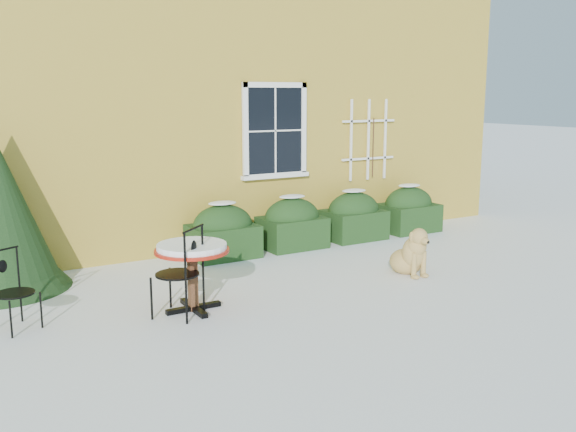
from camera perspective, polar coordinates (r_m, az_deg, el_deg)
ground at (r=8.46m, az=3.48°, el=-7.10°), size 80.00×80.00×0.00m
house at (r=14.39m, az=-12.60°, el=13.03°), size 12.40×8.40×6.40m
hedge_row at (r=11.30m, az=3.19°, el=-0.40°), size 4.95×0.80×0.91m
bistro_table at (r=7.80m, az=-8.53°, el=-3.45°), size 0.90×0.90×0.83m
patio_chair_near at (r=7.66m, az=-9.51°, el=-4.91°), size 0.68×0.68×1.09m
patio_chair_far at (r=7.80m, az=-23.31°, el=-6.08°), size 0.53×0.53×0.90m
dog at (r=9.49m, az=10.90°, el=-3.42°), size 0.51×0.82×0.74m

